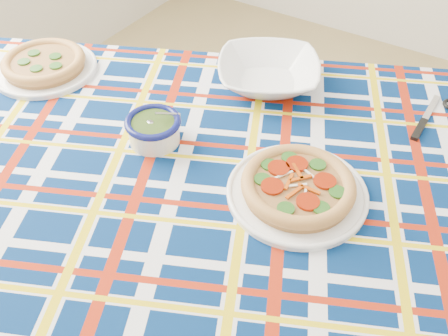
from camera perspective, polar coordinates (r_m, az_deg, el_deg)
The scene contains 7 objects.
dining_table at distance 1.15m, azimuth -1.13°, elevation -3.40°, with size 1.85×1.56×0.74m.
tablecloth at distance 1.14m, azimuth -1.15°, elevation -2.57°, with size 1.61×1.02×0.10m, color #042050, non-canonical shape.
main_focaccia_plate at distance 1.04m, azimuth 8.46°, elevation -2.00°, with size 0.31×0.31×0.06m, color olive, non-canonical shape.
pesto_bowl at distance 1.17m, azimuth -8.06°, elevation 4.58°, with size 0.13×0.13×0.08m, color #1F340E, non-canonical shape.
serving_bowl at distance 1.36m, azimuth 5.09°, elevation 10.74°, with size 0.27×0.27×0.07m, color white.
second_focaccia_plate at distance 1.49m, azimuth -19.89°, elevation 11.23°, with size 0.29×0.29×0.05m, color olive, non-canonical shape.
table_knife at distance 1.37m, azimuth 22.52°, elevation 6.27°, with size 0.22×0.02×0.01m, color silver, non-canonical shape.
Camera 1 is at (0.03, -0.76, 1.52)m, focal length 40.00 mm.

